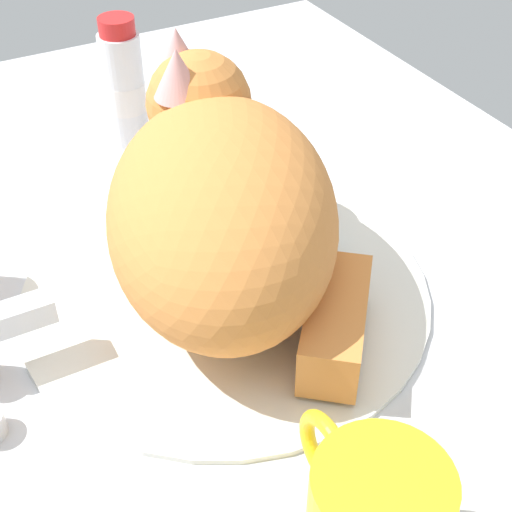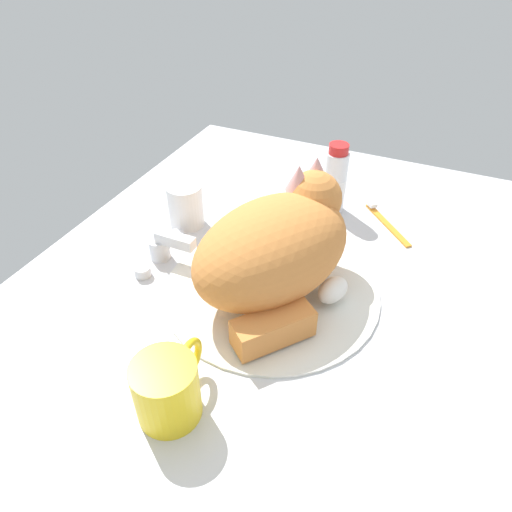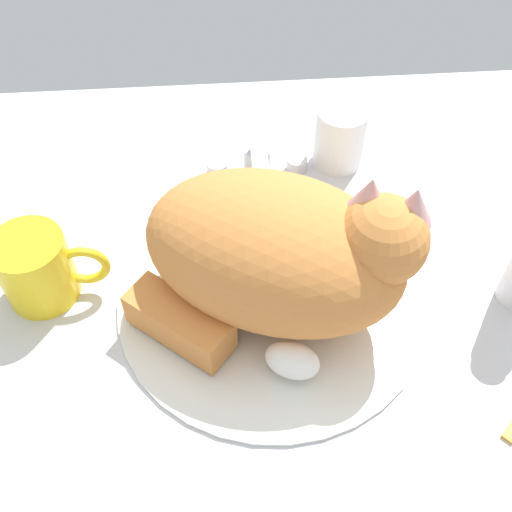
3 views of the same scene
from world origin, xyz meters
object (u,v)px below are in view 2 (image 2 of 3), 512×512
at_px(toothbrush, 385,221).
at_px(cat, 278,245).
at_px(faucet, 164,248).
at_px(toothpaste_bottle, 335,180).
at_px(rinse_cup, 186,205).
at_px(coffee_mug, 168,389).

bearing_deg(toothbrush, cat, 155.04).
distance_m(faucet, toothpaste_bottle, 0.35).
bearing_deg(cat, faucet, 92.55).
bearing_deg(cat, rinse_cup, 66.12).
height_order(faucet, coffee_mug, coffee_mug).
xyz_separation_m(rinse_cup, toothbrush, (0.16, -0.35, -0.04)).
xyz_separation_m(faucet, coffee_mug, (-0.25, -0.17, 0.02)).
height_order(faucet, rinse_cup, rinse_cup).
bearing_deg(faucet, rinse_cup, 10.57).
xyz_separation_m(cat, rinse_cup, (0.10, 0.23, -0.05)).
distance_m(coffee_mug, toothpaste_bottle, 0.53).
distance_m(faucet, toothbrush, 0.43).
distance_m(coffee_mug, rinse_cup, 0.41).
height_order(toothpaste_bottle, toothbrush, toothpaste_bottle).
bearing_deg(toothpaste_bottle, rinse_cup, 124.49).
distance_m(toothpaste_bottle, toothbrush, 0.12).
bearing_deg(faucet, coffee_mug, -145.67).
height_order(cat, toothbrush, cat).
bearing_deg(faucet, toothpaste_bottle, -38.62).
bearing_deg(toothbrush, coffee_mug, 163.43).
distance_m(rinse_cup, toothbrush, 0.39).
height_order(faucet, toothbrush, faucet).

